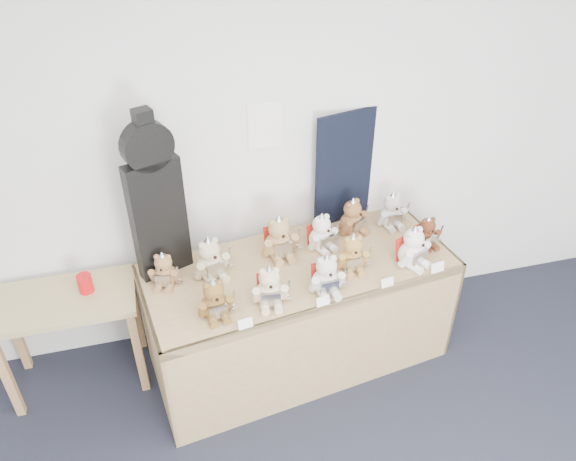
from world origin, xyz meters
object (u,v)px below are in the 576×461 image
object	(u,v)px
teddy_front_left	(270,288)
teddy_back_end	(392,211)
red_cup	(85,283)
teddy_back_centre_left	(279,239)
teddy_back_left	(210,260)
teddy_front_far_right	(413,248)
teddy_back_far_left	(164,271)
teddy_front_right	(352,254)
teddy_back_right	(353,218)
side_table	(67,313)
display_table	(304,294)
teddy_back_centre_right	(322,234)
teddy_front_end	(427,233)
teddy_front_far_left	(215,300)
teddy_front_centre	(326,276)
guitar_case	(156,199)

from	to	relation	value
teddy_front_left	teddy_back_end	xyz separation A→B (m)	(0.97, 0.55, -0.00)
red_cup	teddy_back_centre_left	world-z (taller)	teddy_back_centre_left
teddy_back_left	teddy_back_centre_left	world-z (taller)	teddy_back_centre_left
teddy_back_centre_left	teddy_front_far_right	bearing A→B (deg)	-27.50
teddy_back_centre_left	teddy_back_far_left	size ratio (longest dim) A/B	1.31
teddy_front_right	teddy_back_right	bearing A→B (deg)	72.54
teddy_back_left	teddy_back_far_left	xyz separation A→B (m)	(-0.27, -0.00, -0.02)
side_table	teddy_back_far_left	xyz separation A→B (m)	(0.62, -0.14, 0.32)
teddy_front_far_right	teddy_back_centre_left	bearing A→B (deg)	134.98
display_table	teddy_back_centre_right	bearing A→B (deg)	43.36
teddy_front_end	teddy_back_far_left	bearing A→B (deg)	170.39
side_table	teddy_back_left	xyz separation A→B (m)	(0.89, -0.14, 0.34)
teddy_front_right	teddy_back_far_left	distance (m)	1.13
teddy_front_right	display_table	bearing A→B (deg)	177.08
teddy_front_far_left	teddy_back_centre_right	world-z (taller)	teddy_back_centre_right
teddy_front_left	teddy_back_centre_right	world-z (taller)	teddy_front_left
teddy_front_centre	teddy_back_centre_left	size ratio (longest dim) A/B	0.90
teddy_front_far_right	teddy_back_centre_left	world-z (taller)	teddy_back_centre_left
teddy_back_far_left	red_cup	bearing A→B (deg)	177.33
teddy_front_centre	teddy_back_right	world-z (taller)	teddy_front_centre
display_table	side_table	size ratio (longest dim) A/B	2.37
teddy_front_right	teddy_back_right	world-z (taller)	teddy_back_right
teddy_back_centre_left	teddy_back_right	bearing A→B (deg)	6.21
guitar_case	teddy_back_left	distance (m)	0.49
teddy_front_end	teddy_back_centre_left	bearing A→B (deg)	163.35
teddy_front_far_left	teddy_back_left	size ratio (longest dim) A/B	0.90
guitar_case	teddy_back_far_left	world-z (taller)	guitar_case
teddy_front_far_right	teddy_back_end	xyz separation A→B (m)	(0.04, 0.43, -0.01)
display_table	red_cup	size ratio (longest dim) A/B	16.95
teddy_front_end	teddy_back_left	bearing A→B (deg)	170.00
teddy_front_left	teddy_back_centre_right	size ratio (longest dim) A/B	1.03
teddy_front_centre	red_cup	bearing A→B (deg)	158.81
teddy_back_left	teddy_back_right	world-z (taller)	teddy_back_left
teddy_front_far_right	guitar_case	bearing A→B (deg)	143.16
teddy_front_far_right	teddy_front_end	distance (m)	0.23
teddy_front_left	guitar_case	bearing A→B (deg)	146.13
teddy_back_left	teddy_back_centre_right	world-z (taller)	teddy_back_left
teddy_front_far_right	teddy_front_end	size ratio (longest dim) A/B	1.25
guitar_case	teddy_back_centre_right	size ratio (longest dim) A/B	3.78
red_cup	guitar_case	bearing A→B (deg)	-3.68
guitar_case	teddy_front_end	size ratio (longest dim) A/B	4.40
teddy_back_centre_left	teddy_back_centre_right	size ratio (longest dim) A/B	1.15
red_cup	teddy_back_right	xyz separation A→B (m)	(1.73, 0.05, 0.15)
teddy_back_left	red_cup	bearing A→B (deg)	146.98
teddy_front_left	teddy_back_far_left	xyz separation A→B (m)	(-0.56, 0.32, -0.02)
side_table	teddy_back_centre_right	bearing A→B (deg)	-1.23
teddy_front_right	teddy_back_left	xyz separation A→B (m)	(-0.84, 0.14, 0.01)
side_table	teddy_back_left	distance (m)	0.97
teddy_back_centre_left	teddy_back_right	size ratio (longest dim) A/B	1.13
red_cup	teddy_back_centre_left	size ratio (longest dim) A/B	0.37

